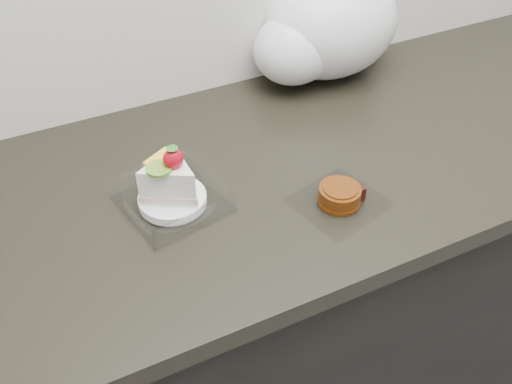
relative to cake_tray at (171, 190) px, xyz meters
name	(u,v)px	position (x,y,z in m)	size (l,w,h in m)	color
counter	(295,297)	(0.29, 0.03, -0.48)	(2.04, 0.64, 0.90)	black
cake_tray	(171,190)	(0.00, 0.00, 0.00)	(0.19, 0.19, 0.13)	white
mooncake_wrap	(340,196)	(0.27, -0.12, -0.02)	(0.18, 0.17, 0.04)	white
plastic_bag	(324,29)	(0.47, 0.28, 0.08)	(0.42, 0.35, 0.30)	silver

